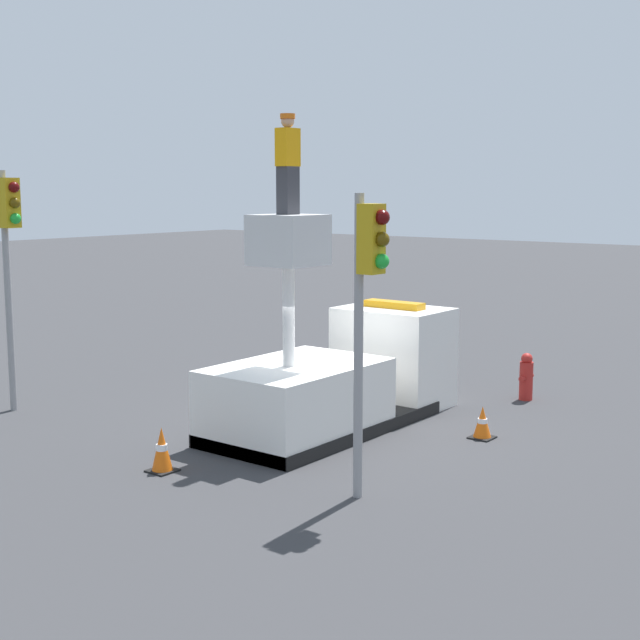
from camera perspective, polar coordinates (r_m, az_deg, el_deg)
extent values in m
plane|color=#38383A|center=(17.28, 0.21, -6.99)|extent=(120.00, 120.00, 0.00)
cube|color=black|center=(17.24, 0.21, -6.61)|extent=(4.92, 2.28, 0.24)
cube|color=white|center=(16.48, -1.52, -5.24)|extent=(3.29, 2.22, 1.40)
cube|color=white|center=(19.00, 4.72, -2.36)|extent=(1.63, 2.22, 2.09)
cube|color=black|center=(19.61, 6.05, -0.79)|extent=(0.03, 1.89, 0.84)
cube|color=orange|center=(18.82, 4.76, 0.98)|extent=(0.36, 1.33, 0.14)
cylinder|color=silver|center=(16.01, -2.02, 0.43)|extent=(0.22, 0.22, 1.93)
cube|color=silver|center=(15.88, -2.05, 5.14)|extent=(1.11, 1.11, 0.90)
cube|color=#38383D|center=(15.85, -2.06, 8.28)|extent=(0.34, 0.26, 0.84)
cube|color=#F29E0C|center=(15.87, -2.08, 10.99)|extent=(0.40, 0.26, 0.66)
sphere|color=tan|center=(15.89, -2.09, 12.59)|extent=(0.23, 0.23, 0.23)
cylinder|color=orange|center=(15.90, -2.09, 12.90)|extent=(0.26, 0.26, 0.09)
cylinder|color=gray|center=(13.07, 2.48, -1.84)|extent=(0.14, 0.14, 4.53)
cube|color=#B79314|center=(12.76, 3.30, 5.20)|extent=(0.34, 0.28, 1.00)
sphere|color=#490707|center=(12.65, 4.00, 6.57)|extent=(0.22, 0.22, 0.22)
sphere|color=#503C07|center=(12.66, 3.99, 5.17)|extent=(0.22, 0.22, 0.22)
sphere|color=green|center=(12.68, 3.97, 3.77)|extent=(0.22, 0.22, 0.22)
cylinder|color=gray|center=(19.36, -19.34, 1.67)|extent=(0.14, 0.14, 4.95)
cube|color=#B79314|center=(19.07, -19.26, 7.09)|extent=(0.34, 0.28, 1.00)
sphere|color=#490707|center=(18.91, -19.00, 8.04)|extent=(0.22, 0.22, 0.22)
sphere|color=#503C07|center=(18.92, -18.95, 7.10)|extent=(0.22, 0.22, 0.22)
sphere|color=green|center=(18.92, -18.91, 6.16)|extent=(0.22, 0.22, 0.22)
cylinder|color=#B2231E|center=(20.03, 13.05, -3.82)|extent=(0.29, 0.29, 0.84)
sphere|color=#B2231E|center=(19.93, 13.10, -2.43)|extent=(0.25, 0.25, 0.25)
cylinder|color=#B2231E|center=(19.83, 12.81, -3.69)|extent=(0.12, 0.12, 0.12)
cylinder|color=#B2231E|center=(20.20, 13.31, -3.48)|extent=(0.12, 0.12, 0.12)
cube|color=black|center=(15.01, -10.05, -9.47)|extent=(0.43, 0.43, 0.03)
cone|color=orange|center=(14.90, -10.09, -8.16)|extent=(0.36, 0.36, 0.74)
cylinder|color=white|center=(14.89, -10.09, -8.02)|extent=(0.19, 0.19, 0.10)
cube|color=black|center=(16.92, 10.33, -7.41)|extent=(0.42, 0.42, 0.03)
cone|color=orange|center=(16.85, 10.36, -6.46)|extent=(0.35, 0.35, 0.61)
cylinder|color=white|center=(16.84, 10.36, -6.36)|extent=(0.18, 0.18, 0.09)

